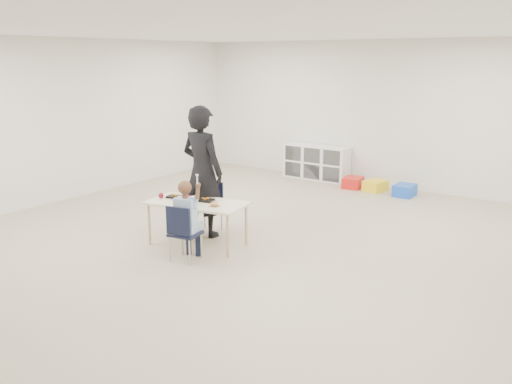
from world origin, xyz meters
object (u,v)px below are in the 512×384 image
Objects in this scene: chair_near at (185,232)px; cubby_shelf at (316,162)px; table at (198,223)px; child at (185,216)px; adult at (202,171)px.

cubby_shelf is at bearing 90.21° from chair_near.
cubby_shelf reaches higher than table.
table is at bearing 105.33° from child.
table is 0.63m from child.
adult is (-0.48, 0.89, 0.56)m from chair_near.
adult is at bearing -83.08° from cubby_shelf.
table is 0.76m from adult.
child is at bearing -74.67° from table.
table is 4.60m from cubby_shelf.
chair_near is 0.63× the size of child.
cubby_shelf is (-0.73, 4.54, 0.05)m from table.
chair_near is 1.16m from adult.
table is 1.01× the size of cubby_shelf.
chair_near is 5.14m from cubby_shelf.
child is 0.62× the size of adult.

